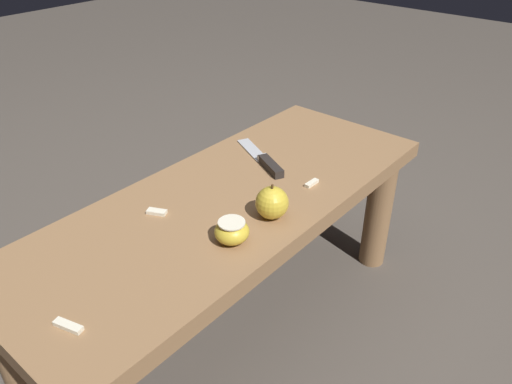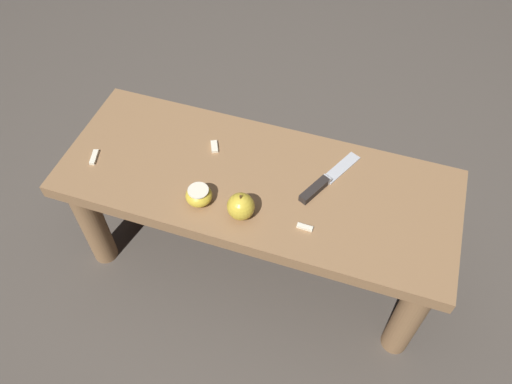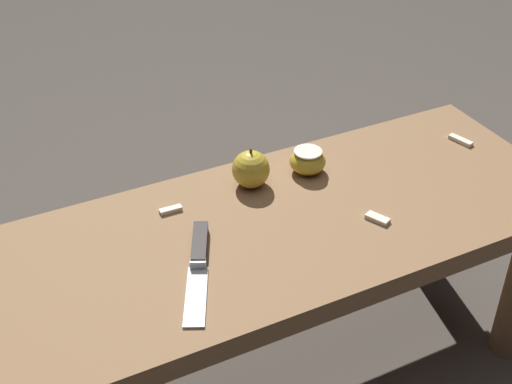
% 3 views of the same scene
% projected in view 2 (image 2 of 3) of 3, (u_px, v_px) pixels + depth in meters
% --- Properties ---
extents(ground_plane, '(8.00, 8.00, 0.00)m').
position_uv_depth(ground_plane, '(257.00, 256.00, 1.65)').
color(ground_plane, '#4C443D').
extents(wooden_bench, '(1.07, 0.42, 0.40)m').
position_uv_depth(wooden_bench, '(257.00, 198.00, 1.40)').
color(wooden_bench, olive).
rests_on(wooden_bench, ground_plane).
extents(knife, '(0.12, 0.22, 0.02)m').
position_uv_depth(knife, '(322.00, 183.00, 1.31)').
color(knife, '#B7BABF').
rests_on(knife, wooden_bench).
extents(apple_whole, '(0.07, 0.07, 0.08)m').
position_uv_depth(apple_whole, '(239.00, 206.00, 1.23)').
color(apple_whole, gold).
rests_on(apple_whole, wooden_bench).
extents(apple_cut, '(0.07, 0.07, 0.05)m').
position_uv_depth(apple_cut, '(199.00, 195.00, 1.27)').
color(apple_cut, gold).
rests_on(apple_cut, wooden_bench).
extents(apple_slice_near_knife, '(0.04, 0.01, 0.01)m').
position_uv_depth(apple_slice_near_knife, '(305.00, 227.00, 1.23)').
color(apple_slice_near_knife, silver).
rests_on(apple_slice_near_knife, wooden_bench).
extents(apple_slice_center, '(0.03, 0.05, 0.01)m').
position_uv_depth(apple_slice_center, '(94.00, 157.00, 1.37)').
color(apple_slice_center, silver).
rests_on(apple_slice_center, wooden_bench).
extents(apple_slice_near_bowl, '(0.03, 0.05, 0.01)m').
position_uv_depth(apple_slice_near_bowl, '(214.00, 147.00, 1.40)').
color(apple_slice_near_bowl, silver).
rests_on(apple_slice_near_bowl, wooden_bench).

